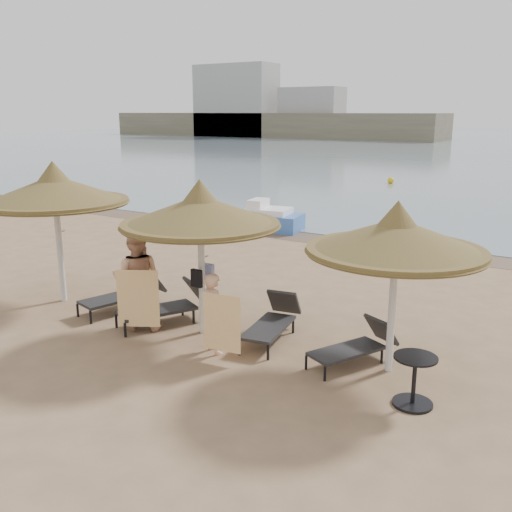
{
  "coord_description": "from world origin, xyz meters",
  "views": [
    {
      "loc": [
        6.77,
        -7.98,
        4.25
      ],
      "look_at": [
        1.01,
        1.2,
        1.5
      ],
      "focal_mm": 40.0,
      "sensor_mm": 36.0,
      "label": 1
    }
  ],
  "objects": [
    {
      "name": "palapa_center",
      "position": [
        0.24,
        0.44,
        2.42
      ],
      "size": [
        3.06,
        3.06,
        3.04
      ],
      "rotation": [
        0.0,
        0.0,
        -0.25
      ],
      "color": "silver",
      "rests_on": "ground"
    },
    {
      "name": "side_table",
      "position": [
        4.66,
        -0.21,
        0.37
      ],
      "size": [
        0.64,
        0.64,
        0.78
      ],
      "rotation": [
        0.0,
        0.0,
        -0.15
      ],
      "color": "black",
      "rests_on": "ground"
    },
    {
      "name": "towel_right",
      "position": [
        1.36,
        -0.47,
        0.71
      ],
      "size": [
        0.73,
        0.1,
        1.03
      ],
      "rotation": [
        0.0,
        0.0,
        0.11
      ],
      "color": "orange",
      "rests_on": "ground"
    },
    {
      "name": "palapa_left",
      "position": [
        -3.67,
        0.28,
        2.56
      ],
      "size": [
        3.24,
        3.24,
        3.21
      ],
      "rotation": [
        0.0,
        0.0,
        -0.05
      ],
      "color": "silver",
      "rests_on": "ground"
    },
    {
      "name": "palapa_right",
      "position": [
        3.95,
        0.73,
        2.31
      ],
      "size": [
        2.92,
        2.92,
        2.9
      ],
      "rotation": [
        0.0,
        0.0,
        -0.01
      ],
      "color": "silver",
      "rests_on": "ground"
    },
    {
      "name": "bag_dark",
      "position": [
        0.24,
        0.28,
        1.15
      ],
      "size": [
        0.25,
        0.1,
        0.34
      ],
      "rotation": [
        0.0,
        0.0,
        -0.1
      ],
      "color": "black",
      "rests_on": "ground"
    },
    {
      "name": "pedal_boat",
      "position": [
        -3.87,
        9.83,
        0.41
      ],
      "size": [
        2.58,
        1.78,
        1.11
      ],
      "rotation": [
        0.0,
        0.0,
        0.17
      ],
      "color": "#3869BC",
      "rests_on": "ground"
    },
    {
      "name": "wet_sand_strip",
      "position": [
        0.0,
        9.4,
        0.0
      ],
      "size": [
        200.0,
        1.6,
        0.01
      ],
      "primitive_type": "cube",
      "color": "brown",
      "rests_on": "ground"
    },
    {
      "name": "lounger_far_left",
      "position": [
        -2.0,
        0.64,
        0.38
      ],
      "size": [
        1.09,
        2.01,
        0.86
      ],
      "rotation": [
        0.0,
        0.0,
        -0.25
      ],
      "color": "black",
      "rests_on": "ground"
    },
    {
      "name": "towel_left",
      "position": [
        -0.63,
        -0.42,
        0.79
      ],
      "size": [
        0.72,
        0.41,
        1.14
      ],
      "rotation": [
        0.0,
        0.0,
        0.5
      ],
      "color": "orange",
      "rests_on": "ground"
    },
    {
      "name": "lounger_far_right",
      "position": [
        3.38,
        0.72,
        0.34
      ],
      "size": [
        1.22,
        1.75,
        0.75
      ],
      "rotation": [
        0.0,
        0.0,
        -0.45
      ],
      "color": "black",
      "rests_on": "ground"
    },
    {
      "name": "buoy_left",
      "position": [
        -4.67,
        25.6,
        0.2
      ],
      "size": [
        0.39,
        0.39,
        0.39
      ],
      "primitive_type": "sphere",
      "color": "#E7B40B",
      "rests_on": "ground"
    },
    {
      "name": "person_right",
      "position": [
        1.01,
        -0.22,
        0.87
      ],
      "size": [
        0.94,
        0.8,
        1.73
      ],
      "primitive_type": "imported",
      "rotation": [
        0.0,
        0.0,
        2.72
      ],
      "color": "tan",
      "rests_on": "ground"
    },
    {
      "name": "far_shore",
      "position": [
        -25.1,
        77.82,
        2.91
      ],
      "size": [
        150.0,
        54.8,
        12.0
      ],
      "color": "#706953",
      "rests_on": "ground"
    },
    {
      "name": "bag_patterned",
      "position": [
        0.24,
        0.62,
        1.18
      ],
      "size": [
        0.29,
        0.1,
        0.36
      ],
      "rotation": [
        0.0,
        0.0,
        0.03
      ],
      "color": "silver",
      "rests_on": "ground"
    },
    {
      "name": "lounger_near_left",
      "position": [
        -0.65,
        0.48,
        0.39
      ],
      "size": [
        1.45,
        2.0,
        0.86
      ],
      "rotation": [
        0.0,
        0.0,
        -0.48
      ],
      "color": "black",
      "rests_on": "ground"
    },
    {
      "name": "ground",
      "position": [
        0.0,
        0.0,
        0.0
      ],
      "size": [
        160.0,
        160.0,
        0.0
      ],
      "primitive_type": "plane",
      "color": "#947150",
      "rests_on": "ground"
    },
    {
      "name": "person_left",
      "position": [
        -0.98,
        -0.07,
        1.19
      ],
      "size": [
        1.3,
        1.15,
        2.37
      ],
      "primitive_type": "imported",
      "rotation": [
        0.0,
        0.0,
        3.65
      ],
      "color": "tan",
      "rests_on": "ground"
    },
    {
      "name": "lounger_near_right",
      "position": [
        1.58,
        0.92,
        0.37
      ],
      "size": [
        0.9,
        1.9,
        0.82
      ],
      "rotation": [
        0.0,
        0.0,
        0.17
      ],
      "color": "black",
      "rests_on": "ground"
    }
  ]
}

